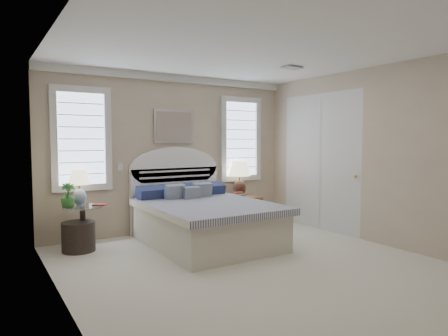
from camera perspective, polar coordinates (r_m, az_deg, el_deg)
floor at (r=5.11m, az=5.07°, el=-14.03°), size 4.50×5.00×0.01m
ceiling at (r=4.99m, az=5.27°, el=16.95°), size 4.50×5.00×0.01m
wall_back at (r=7.02m, az=-7.23°, el=2.08°), size 4.50×0.02×2.70m
wall_left at (r=3.94m, az=-21.92°, el=0.35°), size 0.02×5.00×2.70m
wall_right at (r=6.47m, az=21.27°, el=1.68°), size 0.02×5.00×2.70m
crown_molding at (r=7.06m, az=-7.18°, el=12.59°), size 4.50×0.08×0.12m
hvac_vent at (r=6.34m, az=9.68°, el=13.93°), size 0.30×0.20×0.02m
switch_plate at (r=6.68m, az=-14.58°, el=0.17°), size 0.08×0.01×0.12m
window_left at (r=6.51m, az=-19.70°, el=3.93°), size 0.90×0.06×1.60m
window_right at (r=7.69m, az=2.36°, el=4.14°), size 0.90×0.06×1.60m
painting at (r=6.99m, az=-7.12°, el=5.93°), size 0.74×0.04×0.58m
closet_door at (r=7.25m, az=13.54°, el=0.88°), size 0.02×1.80×2.40m
bed at (r=6.20m, az=-3.09°, el=-7.12°), size 1.72×2.28×1.47m
side_table_left at (r=6.18m, az=-19.50°, el=-7.38°), size 0.56×0.56×0.63m
nightstand_right at (r=7.46m, az=3.13°, el=-5.23°), size 0.50×0.40×0.53m
floor_pot at (r=6.12m, az=-20.06°, el=-9.19°), size 0.59×0.59×0.42m
lamp_left at (r=6.23m, az=-19.98°, el=-2.07°), size 0.39×0.39×0.52m
lamp_right at (r=7.47m, az=2.21°, el=-0.95°), size 0.49×0.49×0.67m
potted_plant at (r=6.02m, az=-21.43°, el=-3.68°), size 0.21×0.21×0.35m
books_left at (r=6.11m, az=-17.36°, el=-5.03°), size 0.22×0.20×0.02m
books_right at (r=7.27m, az=2.09°, el=-3.90°), size 0.23×0.19×0.11m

